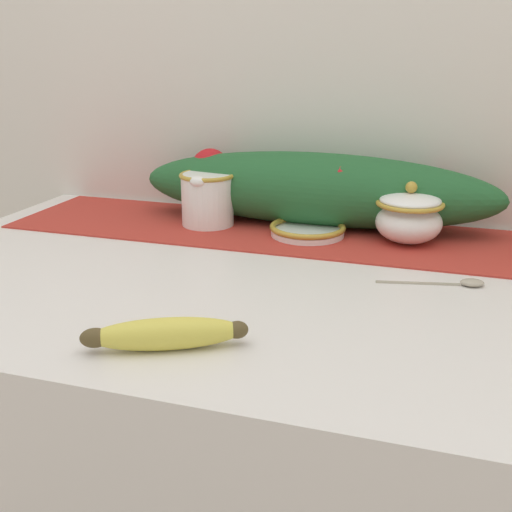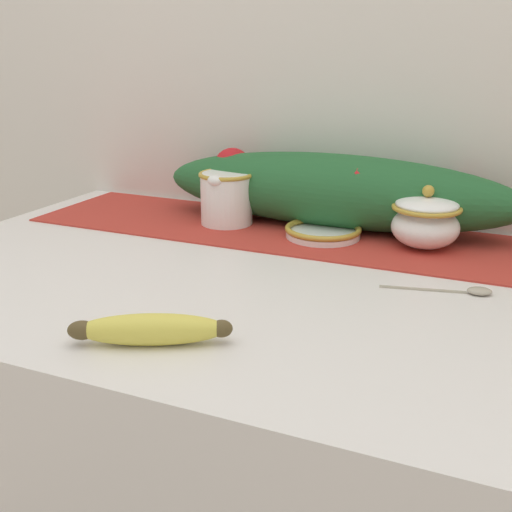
% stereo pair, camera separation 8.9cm
% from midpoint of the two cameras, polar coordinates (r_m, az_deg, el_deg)
% --- Properties ---
extents(back_wall, '(2.01, 0.04, 2.40)m').
position_cam_midpoint_polar(back_wall, '(1.27, 10.84, 16.48)').
color(back_wall, silver).
rests_on(back_wall, ground_plane).
extents(table_runner, '(1.11, 0.27, 0.00)m').
position_cam_midpoint_polar(table_runner, '(1.16, 8.08, 1.77)').
color(table_runner, '#B23328').
rests_on(table_runner, countertop).
extents(cream_pitcher, '(0.10, 0.12, 0.10)m').
position_cam_midpoint_polar(cream_pitcher, '(1.21, -0.52, 5.34)').
color(cream_pitcher, white).
rests_on(cream_pitcher, countertop).
extents(sugar_bowl, '(0.12, 0.12, 0.11)m').
position_cam_midpoint_polar(sugar_bowl, '(1.12, 17.09, 2.99)').
color(sugar_bowl, white).
rests_on(sugar_bowl, countertop).
extents(small_dish, '(0.14, 0.14, 0.02)m').
position_cam_midpoint_polar(small_dish, '(1.15, 8.20, 2.14)').
color(small_dish, white).
rests_on(small_dish, countertop).
extents(banana, '(0.18, 0.11, 0.04)m').
position_cam_midpoint_polar(banana, '(0.74, -6.00, -6.58)').
color(banana, '#DBCC4C').
rests_on(banana, countertop).
extents(spoon, '(0.15, 0.05, 0.01)m').
position_cam_midpoint_polar(spoon, '(0.95, 21.09, -2.95)').
color(spoon, '#A89E89').
rests_on(spoon, countertop).
extents(poinsettia_garland, '(0.68, 0.15, 0.14)m').
position_cam_midpoint_polar(poinsettia_garland, '(1.20, 9.04, 5.83)').
color(poinsettia_garland, '#235B2D').
rests_on(poinsettia_garland, countertop).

